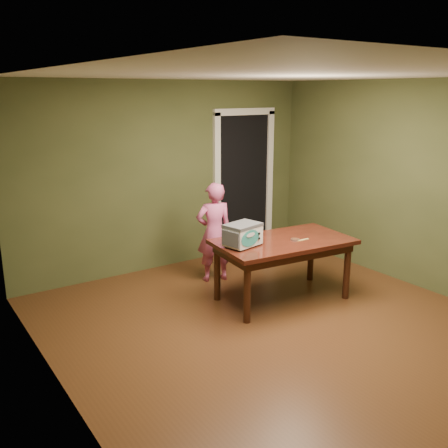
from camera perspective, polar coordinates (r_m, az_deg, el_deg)
name	(u,v)px	position (r m, az deg, el deg)	size (l,w,h in m)	color
floor	(282,330)	(5.44, 6.70, -11.90)	(5.00, 5.00, 0.00)	#4E2C16
room_shell	(288,170)	(4.91, 7.30, 6.16)	(4.52, 5.02, 2.61)	#4C522C
doorway	(232,181)	(7.97, 0.96, 4.91)	(1.10, 0.66, 2.25)	black
dining_table	(283,248)	(5.95, 6.76, -2.72)	(1.69, 1.06, 0.75)	#34130B
toy_oven	(243,234)	(5.61, 2.15, -1.15)	(0.47, 0.36, 0.26)	#4C4F54
baking_pan	(295,240)	(5.91, 8.12, -1.77)	(0.10, 0.10, 0.02)	silver
spatula	(303,240)	(5.94, 8.97, -1.81)	(0.18, 0.03, 0.01)	#D4B75C
child	(214,232)	(6.53, -1.14, -0.95)	(0.48, 0.32, 1.32)	#CB5388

